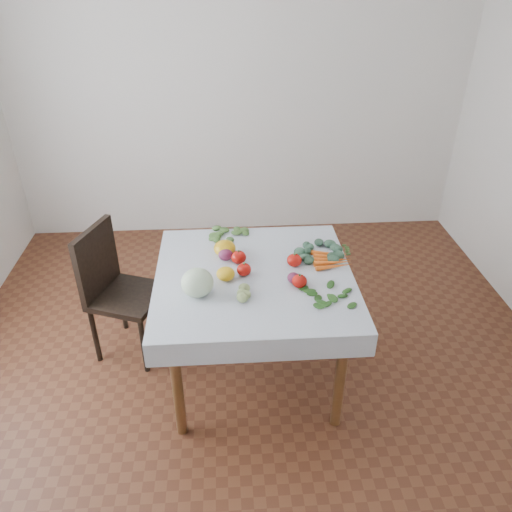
{
  "coord_description": "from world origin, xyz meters",
  "views": [
    {
      "loc": [
        -0.15,
        -2.37,
        2.33
      ],
      "look_at": [
        0.02,
        0.1,
        0.82
      ],
      "focal_mm": 35.0,
      "sensor_mm": 36.0,
      "label": 1
    }
  ],
  "objects_px": {
    "heirloom_back": "(225,248)",
    "chair": "(114,284)",
    "carrot_bunch": "(331,260)",
    "cabbage": "(197,283)",
    "table": "(254,289)"
  },
  "relations": [
    {
      "from": "cabbage",
      "to": "carrot_bunch",
      "type": "distance_m",
      "value": 0.83
    },
    {
      "from": "chair",
      "to": "heirloom_back",
      "type": "height_order",
      "value": "chair"
    },
    {
      "from": "chair",
      "to": "heirloom_back",
      "type": "xyz_separation_m",
      "value": [
        0.71,
        -0.08,
        0.29
      ]
    },
    {
      "from": "chair",
      "to": "heirloom_back",
      "type": "relative_size",
      "value": 6.74
    },
    {
      "from": "chair",
      "to": "carrot_bunch",
      "type": "distance_m",
      "value": 1.38
    },
    {
      "from": "table",
      "to": "cabbage",
      "type": "bearing_deg",
      "value": -150.92
    },
    {
      "from": "cabbage",
      "to": "carrot_bunch",
      "type": "relative_size",
      "value": 0.76
    },
    {
      "from": "cabbage",
      "to": "carrot_bunch",
      "type": "height_order",
      "value": "cabbage"
    },
    {
      "from": "table",
      "to": "heirloom_back",
      "type": "xyz_separation_m",
      "value": [
        -0.16,
        0.23,
        0.15
      ]
    },
    {
      "from": "chair",
      "to": "carrot_bunch",
      "type": "relative_size",
      "value": 3.96
    },
    {
      "from": "heirloom_back",
      "to": "carrot_bunch",
      "type": "height_order",
      "value": "heirloom_back"
    },
    {
      "from": "heirloom_back",
      "to": "chair",
      "type": "bearing_deg",
      "value": 173.33
    },
    {
      "from": "table",
      "to": "chair",
      "type": "distance_m",
      "value": 0.94
    },
    {
      "from": "heirloom_back",
      "to": "carrot_bunch",
      "type": "distance_m",
      "value": 0.64
    },
    {
      "from": "table",
      "to": "heirloom_back",
      "type": "height_order",
      "value": "heirloom_back"
    }
  ]
}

